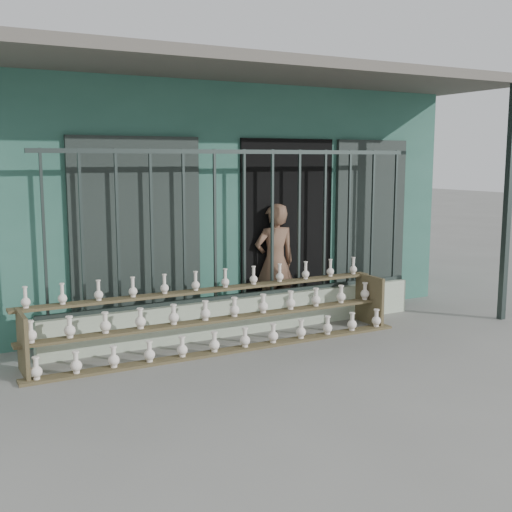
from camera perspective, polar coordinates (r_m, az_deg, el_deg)
name	(u,v)px	position (r m, az deg, el deg)	size (l,w,h in m)	color
ground	(300,361)	(6.96, 3.97, -9.27)	(60.00, 60.00, 0.00)	slate
workshop_building	(161,191)	(10.45, -8.46, 5.72)	(7.40, 6.60, 3.21)	#2D5F50
parapet_wall	(245,315)	(7.98, -1.03, -5.22)	(5.00, 0.20, 0.45)	beige
security_fence	(244,224)	(7.79, -1.05, 2.83)	(5.00, 0.04, 1.80)	#283330
shelf_rack	(220,316)	(7.36, -3.18, -5.34)	(4.50, 0.68, 0.85)	brown
elderly_woman	(275,262)	(8.50, 1.68, -0.56)	(0.57, 0.37, 1.56)	brown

